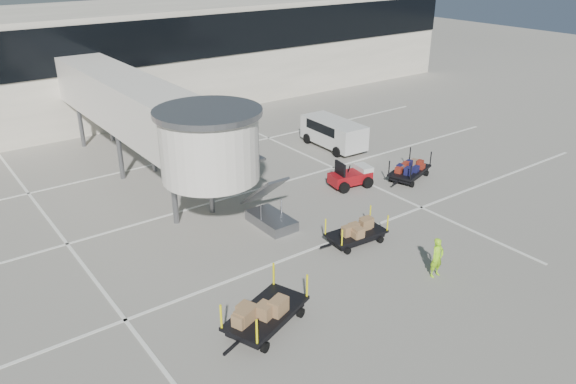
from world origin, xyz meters
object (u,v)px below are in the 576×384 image
(box_cart_far, at_px, (266,310))
(ground_worker, at_px, (437,258))
(suitcase_cart, at_px, (410,171))
(box_cart_near, at_px, (355,233))
(minivan, at_px, (332,131))
(baggage_tug, at_px, (351,177))

(box_cart_far, height_order, ground_worker, ground_worker)
(suitcase_cart, bearing_deg, box_cart_near, -172.11)
(ground_worker, xyz_separation_m, minivan, (6.95, 14.72, 0.24))
(baggage_tug, height_order, box_cart_far, box_cart_far)
(baggage_tug, relative_size, box_cart_near, 0.75)
(box_cart_near, xyz_separation_m, ground_worker, (0.80, -4.00, 0.33))
(box_cart_far, relative_size, ground_worker, 2.38)
(box_cart_near, xyz_separation_m, minivan, (7.75, 10.72, 0.57))
(suitcase_cart, height_order, ground_worker, ground_worker)
(box_cart_far, bearing_deg, suitcase_cart, 2.64)
(suitcase_cart, bearing_deg, minivan, 71.34)
(baggage_tug, distance_m, minivan, 6.72)
(box_cart_far, xyz_separation_m, minivan, (14.42, 13.25, 0.49))
(ground_worker, bearing_deg, box_cart_far, 169.97)
(suitcase_cart, xyz_separation_m, minivan, (0.08, 7.00, 0.59))
(baggage_tug, distance_m, suitcase_cart, 3.63)
(box_cart_near, relative_size, ground_worker, 1.97)
(suitcase_cart, bearing_deg, baggage_tug, 141.34)
(box_cart_near, distance_m, ground_worker, 4.09)
(suitcase_cart, bearing_deg, ground_worker, -149.66)
(box_cart_near, bearing_deg, suitcase_cart, 29.90)
(suitcase_cart, distance_m, box_cart_near, 8.52)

